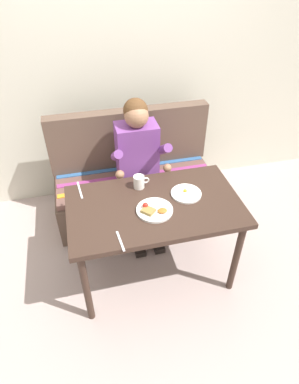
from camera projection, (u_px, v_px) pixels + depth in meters
name	position (u px, v px, depth m)	size (l,w,h in m)	color
ground_plane	(154.00, 271.00, 2.71)	(8.00, 8.00, 0.00)	#B09C97
back_wall	(119.00, 62.00, 2.86)	(4.40, 0.10, 2.60)	beige
table	(155.00, 213.00, 2.31)	(1.20, 0.70, 0.73)	#37261D
couch	(134.00, 184.00, 3.08)	(1.44, 0.56, 1.00)	brown
person	(139.00, 157.00, 2.70)	(0.45, 0.61, 1.21)	#763E8B
plate_breakfast	(154.00, 210.00, 2.19)	(0.25, 0.25, 0.05)	white
plate_eggs	(186.00, 193.00, 2.33)	(0.22, 0.22, 0.04)	white
coffee_mug	(139.00, 182.00, 2.37)	(0.12, 0.08, 0.09)	white
fork	(120.00, 241.00, 1.99)	(0.01, 0.17, 0.01)	silver
knife	(80.00, 190.00, 2.37)	(0.01, 0.20, 0.01)	silver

